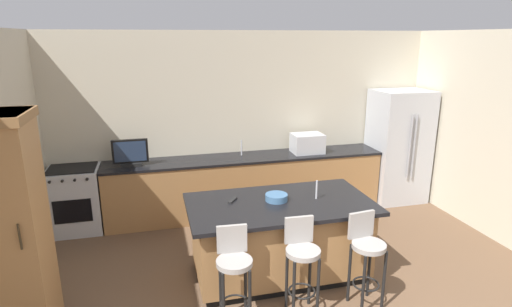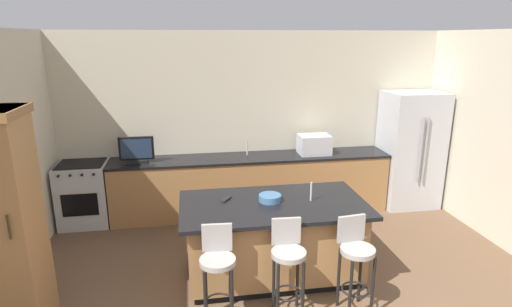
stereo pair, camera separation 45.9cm
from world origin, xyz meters
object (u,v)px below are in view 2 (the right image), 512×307
(bar_stool_center, at_px, (288,260))
(range_oven, at_px, (85,194))
(refrigerator, at_px, (410,150))
(cabinet_tower, at_px, (5,220))
(bar_stool_right, at_px, (355,257))
(tv_remote, at_px, (226,199))
(tv_monitor, at_px, (137,151))
(bar_stool_left, at_px, (218,268))
(microwave, at_px, (314,144))
(kitchen_island, at_px, (273,239))
(fruit_bowl, at_px, (270,198))

(bar_stool_center, bearing_deg, range_oven, 136.63)
(refrigerator, height_order, cabinet_tower, cabinet_tower)
(bar_stool_right, relative_size, tv_remote, 5.80)
(range_oven, bearing_deg, tv_monitor, -3.64)
(tv_monitor, distance_m, bar_stool_right, 3.47)
(tv_monitor, bearing_deg, cabinet_tower, -112.10)
(bar_stool_right, bearing_deg, range_oven, 133.68)
(refrigerator, relative_size, tv_remote, 10.95)
(range_oven, height_order, tv_monitor, tv_monitor)
(bar_stool_left, height_order, bar_stool_right, bar_stool_left)
(refrigerator, bearing_deg, bar_stool_right, -127.68)
(microwave, xyz_separation_m, bar_stool_center, (-1.02, -2.53, -0.48))
(kitchen_island, relative_size, range_oven, 2.21)
(bar_stool_left, bearing_deg, tv_remote, 82.76)
(tv_remote, bearing_deg, cabinet_tower, -128.05)
(kitchen_island, height_order, bar_stool_right, bar_stool_right)
(refrigerator, height_order, range_oven, refrigerator)
(bar_stool_right, bearing_deg, fruit_bowl, 123.92)
(bar_stool_left, xyz_separation_m, fruit_bowl, (0.66, 0.79, 0.35))
(bar_stool_right, xyz_separation_m, fruit_bowl, (-0.70, 0.81, 0.35))
(microwave, bearing_deg, bar_stool_left, -123.77)
(range_oven, height_order, fruit_bowl, fruit_bowl)
(cabinet_tower, height_order, microwave, cabinet_tower)
(cabinet_tower, relative_size, tv_monitor, 4.28)
(kitchen_island, height_order, cabinet_tower, cabinet_tower)
(tv_remote, bearing_deg, bar_stool_left, -66.01)
(tv_remote, bearing_deg, range_oven, 174.41)
(cabinet_tower, height_order, bar_stool_right, cabinet_tower)
(refrigerator, relative_size, cabinet_tower, 0.88)
(kitchen_island, height_order, fruit_bowl, fruit_bowl)
(cabinet_tower, height_order, bar_stool_left, cabinet_tower)
(range_oven, relative_size, fruit_bowl, 3.71)
(kitchen_island, relative_size, microwave, 4.33)
(bar_stool_center, xyz_separation_m, tv_remote, (-0.51, 0.88, 0.32))
(range_oven, relative_size, bar_stool_right, 0.95)
(range_oven, bearing_deg, refrigerator, -0.62)
(kitchen_island, xyz_separation_m, cabinet_tower, (-2.57, -0.47, 0.64))
(kitchen_island, distance_m, bar_stool_center, 0.72)
(refrigerator, bearing_deg, cabinet_tower, -156.72)
(kitchen_island, height_order, refrigerator, refrigerator)
(microwave, bearing_deg, bar_stool_center, -112.04)
(refrigerator, distance_m, cabinet_tower, 5.65)
(cabinet_tower, distance_m, fruit_bowl, 2.60)
(microwave, height_order, bar_stool_left, microwave)
(bar_stool_left, distance_m, fruit_bowl, 1.09)
(refrigerator, bearing_deg, microwave, 177.99)
(bar_stool_center, height_order, tv_remote, bar_stool_center)
(range_oven, xyz_separation_m, cabinet_tower, (-0.11, -2.29, 0.63))
(kitchen_island, height_order, bar_stool_center, bar_stool_center)
(bar_stool_right, xyz_separation_m, tv_remote, (-1.19, 0.92, 0.32))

